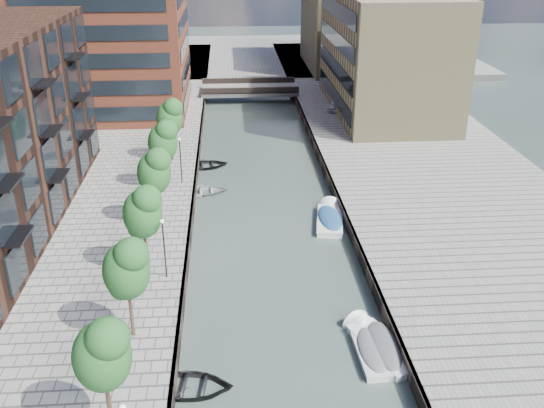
{
  "coord_description": "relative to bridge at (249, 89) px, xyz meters",
  "views": [
    {
      "loc": [
        -2.86,
        -9.93,
        21.48
      ],
      "look_at": [
        0.0,
        29.35,
        3.5
      ],
      "focal_mm": 40.0,
      "sensor_mm": 36.0,
      "label": 1
    }
  ],
  "objects": [
    {
      "name": "tan_block_far",
      "position": [
        16.0,
        16.0,
        7.61
      ],
      "size": [
        12.0,
        20.0,
        16.0
      ],
      "primitive_type": "cube",
      "color": "#9B8A5F",
      "rests_on": "quay_right"
    },
    {
      "name": "lamp_1",
      "position": [
        -7.2,
        -48.0,
        2.12
      ],
      "size": [
        0.24,
        0.24,
        4.12
      ],
      "color": "black",
      "rests_on": "quay_left"
    },
    {
      "name": "tan_block_near",
      "position": [
        16.0,
        -10.0,
        6.61
      ],
      "size": [
        12.0,
        25.0,
        14.0
      ],
      "primitive_type": "cube",
      "color": "#9B8A5F",
      "rests_on": "quay_right"
    },
    {
      "name": "tree_5",
      "position": [
        -8.5,
        -33.0,
        3.92
      ],
      "size": [
        2.5,
        2.5,
        5.95
      ],
      "color": "#382619",
      "rests_on": "quay_left"
    },
    {
      "name": "water",
      "position": [
        0.0,
        -32.0,
        -1.39
      ],
      "size": [
        300.0,
        300.0,
        0.0
      ],
      "primitive_type": "plane",
      "color": "#38473F",
      "rests_on": "ground"
    },
    {
      "name": "tree_6",
      "position": [
        -8.5,
        -26.0,
        3.92
      ],
      "size": [
        2.5,
        2.5,
        5.95
      ],
      "color": "#382619",
      "rests_on": "quay_left"
    },
    {
      "name": "sloop_1",
      "position": [
        -5.35,
        -57.54,
        -1.39
      ],
      "size": [
        4.98,
        3.81,
        0.96
      ],
      "primitive_type": "imported",
      "rotation": [
        0.0,
        0.0,
        1.46
      ],
      "color": "black",
      "rests_on": "ground"
    },
    {
      "name": "quay_wall_right",
      "position": [
        6.1,
        -32.0,
        -0.89
      ],
      "size": [
        0.25,
        140.0,
        1.0
      ],
      "primitive_type": "cube",
      "color": "#332823",
      "rests_on": "ground"
    },
    {
      "name": "quay_right",
      "position": [
        16.0,
        -32.0,
        -0.89
      ],
      "size": [
        20.0,
        140.0,
        1.0
      ],
      "primitive_type": "cube",
      "color": "gray",
      "rests_on": "ground"
    },
    {
      "name": "tree_4",
      "position": [
        -8.5,
        -40.0,
        3.92
      ],
      "size": [
        2.5,
        2.5,
        5.95
      ],
      "color": "#382619",
      "rests_on": "quay_left"
    },
    {
      "name": "motorboat_1",
      "position": [
        5.11,
        -54.78,
        -1.17
      ],
      "size": [
        3.64,
        5.65,
        1.78
      ],
      "color": "white",
      "rests_on": "ground"
    },
    {
      "name": "car",
      "position": [
        10.39,
        -9.69,
        0.3
      ],
      "size": [
        3.12,
        4.36,
        1.38
      ],
      "primitive_type": "imported",
      "rotation": [
        0.0,
        0.0,
        -0.41
      ],
      "color": "silver",
      "rests_on": "quay_right"
    },
    {
      "name": "tree_2",
      "position": [
        -8.5,
        -54.0,
        3.92
      ],
      "size": [
        2.5,
        2.5,
        5.95
      ],
      "color": "#382619",
      "rests_on": "quay_left"
    },
    {
      "name": "bridge",
      "position": [
        0.0,
        0.0,
        0.0
      ],
      "size": [
        13.0,
        6.0,
        1.3
      ],
      "color": "gray",
      "rests_on": "ground"
    },
    {
      "name": "tree_3",
      "position": [
        -8.5,
        -47.0,
        3.92
      ],
      "size": [
        2.5,
        2.5,
        5.95
      ],
      "color": "#382619",
      "rests_on": "quay_left"
    },
    {
      "name": "lamp_2",
      "position": [
        -7.2,
        -32.0,
        2.12
      ],
      "size": [
        0.24,
        0.24,
        4.12
      ],
      "color": "black",
      "rests_on": "quay_left"
    },
    {
      "name": "quay_wall_left",
      "position": [
        -6.1,
        -32.0,
        -0.89
      ],
      "size": [
        0.25,
        140.0,
        1.0
      ],
      "primitive_type": "cube",
      "color": "#332823",
      "rests_on": "ground"
    },
    {
      "name": "motorboat_4",
      "position": [
        4.57,
        -55.06,
        -1.19
      ],
      "size": [
        1.81,
        4.87,
        1.61
      ],
      "color": "white",
      "rests_on": "ground"
    },
    {
      "name": "sloop_4",
      "position": [
        -5.4,
        -25.83,
        -1.39
      ],
      "size": [
        5.03,
        3.92,
        0.95
      ],
      "primitive_type": "imported",
      "rotation": [
        0.0,
        0.0,
        1.72
      ],
      "color": "black",
      "rests_on": "ground"
    },
    {
      "name": "motorboat_3",
      "position": [
        4.96,
        -38.56,
        -1.16
      ],
      "size": [
        2.83,
        5.92,
        1.89
      ],
      "color": "white",
      "rests_on": "ground"
    },
    {
      "name": "far_closure",
      "position": [
        0.0,
        28.0,
        -0.89
      ],
      "size": [
        80.0,
        40.0,
        1.0
      ],
      "primitive_type": "cube",
      "color": "gray",
      "rests_on": "ground"
    },
    {
      "name": "tree_1",
      "position": [
        -8.5,
        -61.0,
        3.92
      ],
      "size": [
        2.5,
        2.5,
        5.95
      ],
      "color": "#382619",
      "rests_on": "quay_left"
    },
    {
      "name": "sloop_3",
      "position": [
        -5.33,
        -32.34,
        -1.39
      ],
      "size": [
        4.77,
        3.74,
        0.9
      ],
      "primitive_type": "imported",
      "rotation": [
        0.0,
        0.0,
        1.73
      ],
      "color": "silver",
      "rests_on": "ground"
    }
  ]
}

